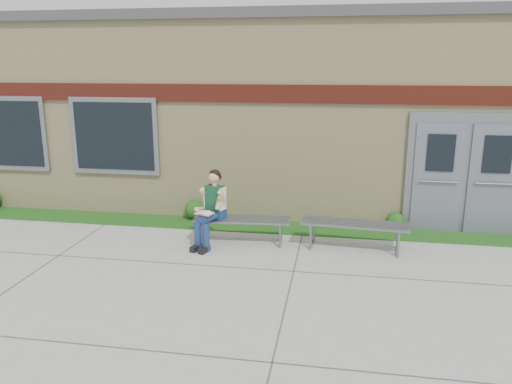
# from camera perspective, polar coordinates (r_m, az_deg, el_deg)

# --- Properties ---
(ground) EXTENTS (80.00, 80.00, 0.00)m
(ground) POSITION_cam_1_polar(r_m,az_deg,el_deg) (7.63, -3.65, -10.04)
(ground) COLOR #9E9E99
(ground) RESTS_ON ground
(grass_strip) EXTENTS (16.00, 0.80, 0.02)m
(grass_strip) POSITION_cam_1_polar(r_m,az_deg,el_deg) (10.01, -0.27, -3.91)
(grass_strip) COLOR #174B14
(grass_strip) RESTS_ON ground
(school_building) EXTENTS (16.20, 6.22, 4.20)m
(school_building) POSITION_cam_1_polar(r_m,az_deg,el_deg) (12.89, 2.32, 9.72)
(school_building) COLOR beige
(school_building) RESTS_ON ground
(bench_left) EXTENTS (1.77, 0.60, 0.45)m
(bench_left) POSITION_cam_1_polar(r_m,az_deg,el_deg) (9.04, -1.59, -3.67)
(bench_left) COLOR slate
(bench_left) RESTS_ON ground
(bench_right) EXTENTS (1.89, 0.67, 0.48)m
(bench_right) POSITION_cam_1_polar(r_m,az_deg,el_deg) (8.89, 11.20, -4.13)
(bench_right) COLOR slate
(bench_right) RESTS_ON ground
(girl) EXTENTS (0.56, 0.87, 1.35)m
(girl) POSITION_cam_1_polar(r_m,az_deg,el_deg) (8.87, -5.15, -1.69)
(girl) COLOR navy
(girl) RESTS_ON ground
(shrub_mid) EXTENTS (0.41, 0.41, 0.41)m
(shrub_mid) POSITION_cam_1_polar(r_m,az_deg,el_deg) (10.46, -7.02, -1.98)
(shrub_mid) COLOR #174B14
(shrub_mid) RESTS_ON grass_strip
(shrub_east) EXTENTS (0.34, 0.34, 0.34)m
(shrub_east) POSITION_cam_1_polar(r_m,az_deg,el_deg) (10.12, 15.63, -3.18)
(shrub_east) COLOR #174B14
(shrub_east) RESTS_ON grass_strip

